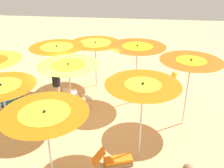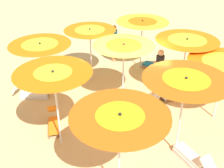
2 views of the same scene
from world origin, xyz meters
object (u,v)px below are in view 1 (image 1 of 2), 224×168
Objects in this scene: beachgoer_2 at (56,83)px; beach_ball at (174,74)px; lounger_3 at (115,160)px; beach_umbrella_5 at (137,51)px; beach_umbrella_0 at (45,119)px; beach_umbrella_2 at (191,65)px; beach_umbrella_4 at (69,70)px; lounger_4 at (13,99)px; lounger_1 at (144,93)px; lounger_0 at (70,94)px; lounger_5 at (82,109)px; beach_umbrella_3 at (2,91)px; beach_umbrella_8 at (95,46)px; beach_umbrella_7 at (57,51)px; beach_umbrella_1 at (143,91)px.

beachgoer_2 is 6.02m from beach_ball.
beach_umbrella_5 is at bearing 63.30° from lounger_3.
beach_umbrella_0 is 4.96m from beach_umbrella_2.
beach_umbrella_4 is at bearing -176.68° from beachgoer_2.
beach_umbrella_2 is 1.93× the size of lounger_4.
lounger_1 is 0.98× the size of lounger_4.
lounger_0 is 5.39m from beach_ball.
beach_umbrella_4 is at bearing 161.79° from lounger_0.
beachgoer_2 is at bearing -9.25° from beach_umbrella_2.
lounger_5 is at bearing -108.96° from beach_umbrella_4.
beach_umbrella_5 is at bearing 10.68° from lounger_1.
beachgoer_2 is (-0.63, -2.73, -1.02)m from beach_umbrella_3.
beach_umbrella_8 is at bearing 85.40° from lounger_3.
lounger_4 is at bearing 29.79° from beach_umbrella_7.
beach_umbrella_3 is 3.26m from lounger_5.
beach_umbrella_5 is at bearing 175.39° from beach_umbrella_7.
beach_umbrella_2 is 5.32m from beach_umbrella_7.
beach_umbrella_5 is 1.07× the size of beach_umbrella_8.
lounger_1 is 2.86m from lounger_5.
lounger_3 is at bearing 83.12° from lounger_4.
beach_umbrella_4 is at bearing 95.83° from lounger_4.
beach_umbrella_1 is 5.04m from beach_umbrella_7.
lounger_5 is (2.24, -2.11, -2.02)m from beach_umbrella_1.
beach_umbrella_2 is 1.07× the size of beach_umbrella_4.
lounger_1 is (-0.11, -3.75, -2.03)m from beach_umbrella_1.
beach_umbrella_3 is 3.62m from beach_umbrella_7.
beach_umbrella_0 is 2.79m from beach_umbrella_4.
beach_umbrella_7 is (1.28, -4.87, -0.06)m from beach_umbrella_0.
beach_ball is (-2.29, -6.49, -0.07)m from lounger_3.
beach_umbrella_0 is 5.04m from beach_umbrella_7.
beach_umbrella_3 reaches higher than lounger_0.
beach_umbrella_4 is 1.83× the size of lounger_5.
beach_umbrella_0 is at bearing 62.21° from beach_ball.
beach_umbrella_5 is (0.26, -3.33, -0.01)m from beach_umbrella_1.
beach_umbrella_3 is (4.01, -0.00, -0.26)m from beach_umbrella_1.
lounger_3 is (-1.44, 5.13, -1.71)m from beach_umbrella_8.
beach_umbrella_8 is at bearing -112.09° from beach_umbrella_3.
beach_umbrella_4 is 3.24m from lounger_3.
lounger_0 is (3.01, -3.22, -2.02)m from beach_umbrella_1.
lounger_4 is (4.58, -3.07, -0.02)m from lounger_3.
beach_umbrella_4 reaches higher than lounger_5.
beach_umbrella_5 reaches higher than lounger_3.
beach_umbrella_1 reaches higher than lounger_0.
beach_umbrella_3 reaches higher than beach_umbrella_8.
lounger_5 is at bearing 45.53° from beach_ball.
beach_umbrella_5 is 4.32m from lounger_3.
beach_umbrella_7 is (1.08, -2.09, -0.12)m from beach_umbrella_4.
beachgoer_2 is at bearing -102.98° from beach_umbrella_3.
beach_umbrella_2 is 1.96× the size of lounger_5.
lounger_0 is 4.33× the size of beach_ball.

